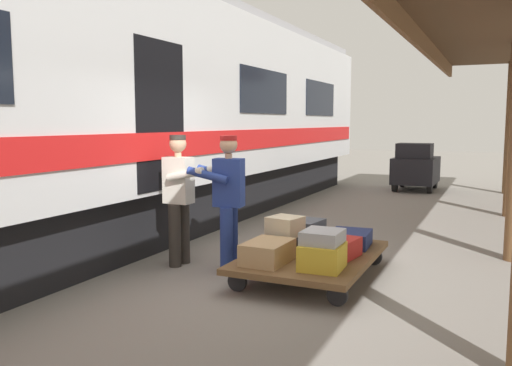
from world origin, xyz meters
name	(u,v)px	position (x,y,z in m)	size (l,w,h in m)	color
ground_plane	(289,274)	(0.00, 0.00, 0.00)	(60.00, 60.00, 0.00)	gray
train_car	(75,109)	(3.35, 0.00, 2.06)	(3.02, 19.90, 4.00)	silver
luggage_cart	(311,257)	(-0.30, 0.01, 0.25)	(1.43, 2.16, 0.29)	brown
suitcase_tan_vintage	(268,252)	(0.02, 0.60, 0.41)	(0.44, 0.64, 0.24)	tan
suitcase_red_plastic	(337,247)	(-0.62, 0.01, 0.40)	(0.44, 0.47, 0.22)	#AD231E
suitcase_navy_fabric	(350,238)	(-0.62, -0.58, 0.38)	(0.48, 0.57, 0.19)	navy
suitcase_black_hardshell	(287,243)	(0.02, 0.01, 0.38)	(0.45, 0.58, 0.19)	black
suitcase_yellow_case	(322,256)	(-0.62, 0.60, 0.43)	(0.44, 0.49, 0.27)	gold
suitcase_slate_roller	(303,230)	(0.02, -0.58, 0.43)	(0.46, 0.49, 0.29)	#4C515B
suitcase_cream_canvas	(285,226)	(0.05, 0.02, 0.60)	(0.37, 0.37, 0.24)	beige
suitcase_gray_aluminum	(323,237)	(-0.61, 0.57, 0.63)	(0.40, 0.45, 0.14)	#9EA0A5
porter_in_overalls	(227,198)	(0.76, 0.17, 0.93)	(0.70, 0.49, 1.70)	navy
porter_by_door	(180,195)	(1.44, 0.20, 0.93)	(0.68, 0.44, 1.70)	#332D28
baggage_tug	(416,168)	(-0.24, -9.06, 0.63)	(1.13, 1.72, 1.30)	black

